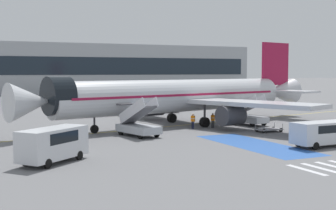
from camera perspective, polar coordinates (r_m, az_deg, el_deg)
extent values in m
plane|color=slate|center=(52.75, -0.51, -2.64)|extent=(600.00, 600.00, 0.00)
cube|color=gold|center=(53.62, 1.12, -2.53)|extent=(72.61, 17.56, 0.01)
cube|color=#2856A8|center=(40.48, 10.59, -4.78)|extent=(4.34, 13.39, 0.01)
cube|color=silver|center=(31.06, 16.53, -7.59)|extent=(0.44, 3.60, 0.01)
cube|color=silver|center=(31.85, 18.17, -7.34)|extent=(0.44, 3.60, 0.01)
cube|color=silver|center=(32.66, 19.73, -7.09)|extent=(0.44, 3.60, 0.01)
cylinder|color=silver|center=(53.33, 1.12, 1.12)|extent=(30.63, 10.71, 3.69)
cone|color=silver|center=(44.49, -16.47, 0.35)|extent=(4.79, 4.46, 3.62)
cone|color=silver|center=(66.23, 13.35, 1.60)|extent=(6.21, 4.74, 3.54)
cylinder|color=black|center=(45.55, -13.25, 1.08)|extent=(3.02, 4.14, 3.73)
cube|color=maroon|center=(53.32, 1.12, 1.32)|extent=(28.27, 10.22, 0.24)
cube|color=silver|center=(49.53, 10.02, 0.18)|extent=(9.91, 16.34, 0.44)
cylinder|color=#38383D|center=(49.48, 7.67, -1.30)|extent=(3.13, 2.66, 2.09)
cube|color=silver|center=(61.81, -1.46, 1.02)|extent=(5.91, 16.17, 0.44)
cylinder|color=#38383D|center=(59.92, -1.82, -0.32)|extent=(3.13, 2.66, 2.09)
cube|color=maroon|center=(65.53, 12.95, 4.90)|extent=(5.11, 1.55, 5.74)
cube|color=silver|center=(62.98, 15.06, 1.61)|extent=(4.61, 6.52, 0.24)
cube|color=silver|center=(67.42, 10.29, 1.84)|extent=(4.61, 6.52, 0.24)
cylinder|color=#38383D|center=(47.44, -8.97, -1.35)|extent=(0.20, 0.20, 2.63)
cylinder|color=black|center=(47.59, -8.96, -2.92)|extent=(0.88, 0.47, 0.84)
cylinder|color=#38383D|center=(52.25, 4.49, -0.84)|extent=(0.24, 0.24, 2.32)
cylinder|color=black|center=(52.36, 4.49, -2.10)|extent=(1.21, 0.84, 1.10)
cylinder|color=#38383D|center=(56.71, 0.47, -0.43)|extent=(0.24, 0.24, 2.32)
cylinder|color=black|center=(56.82, 0.47, -1.60)|extent=(1.21, 0.84, 1.10)
cube|color=#ADB2BA|center=(44.99, -3.64, -2.93)|extent=(3.26, 5.18, 0.70)
cylinder|color=black|center=(45.92, -5.79, -3.24)|extent=(0.38, 0.73, 0.70)
cylinder|color=black|center=(46.93, -3.85, -3.07)|extent=(0.38, 0.73, 0.70)
cylinder|color=black|center=(43.14, -3.40, -3.70)|extent=(0.38, 0.73, 0.70)
cylinder|color=black|center=(44.22, -1.40, -3.50)|extent=(0.38, 0.73, 0.70)
cube|color=#4C4C51|center=(44.85, -3.65, -1.27)|extent=(2.36, 4.37, 2.05)
cube|color=#4C4C51|center=(46.66, -5.23, 0.10)|extent=(1.86, 1.45, 0.12)
cube|color=silver|center=(44.38, -4.47, -0.72)|extent=(1.10, 4.37, 2.77)
cube|color=silver|center=(45.24, -2.84, -0.62)|extent=(1.10, 4.37, 2.77)
cube|color=#ADB2BA|center=(55.04, 9.64, -1.69)|extent=(3.26, 5.18, 0.70)
cylinder|color=black|center=(55.55, 7.70, -1.97)|extent=(0.38, 0.73, 0.70)
cylinder|color=black|center=(56.89, 9.02, -1.84)|extent=(0.38, 0.73, 0.70)
cylinder|color=black|center=(53.27, 10.29, -2.26)|extent=(0.38, 0.73, 0.70)
cylinder|color=black|center=(54.67, 11.59, -2.12)|extent=(0.38, 0.73, 0.70)
cube|color=#4C4C51|center=(54.94, 9.65, -0.46)|extent=(2.35, 4.36, 1.80)
cube|color=#4C4C51|center=(56.43, 7.95, 0.52)|extent=(1.86, 1.45, 0.12)
cube|color=silver|center=(54.34, 9.11, 0.00)|extent=(1.09, 4.33, 2.54)
cube|color=silver|center=(55.47, 10.19, 0.07)|extent=(1.09, 4.33, 2.54)
cube|color=#38383D|center=(73.57, -0.54, -0.11)|extent=(3.03, 8.27, 0.60)
cube|color=silver|center=(77.26, -1.55, 0.46)|extent=(2.49, 1.96, 1.60)
cube|color=black|center=(78.10, -1.77, 0.74)|extent=(2.00, 0.17, 0.70)
cylinder|color=#B7BCC4|center=(73.13, -0.44, 1.09)|extent=(2.88, 5.75, 2.52)
cylinder|color=gold|center=(73.13, -0.44, 1.09)|extent=(2.59, 0.52, 2.57)
cylinder|color=black|center=(76.60, -2.30, -0.17)|extent=(0.34, 0.98, 0.96)
cylinder|color=black|center=(77.38, -0.64, -0.12)|extent=(0.34, 0.98, 0.96)
cylinder|color=black|center=(72.77, -1.29, -0.39)|extent=(0.34, 0.98, 0.96)
cylinder|color=black|center=(73.59, 0.45, -0.34)|extent=(0.34, 0.98, 0.96)
cylinder|color=black|center=(70.65, -0.68, -0.53)|extent=(0.34, 0.98, 0.96)
cylinder|color=black|center=(71.50, 1.11, -0.48)|extent=(0.34, 0.98, 0.96)
cube|color=silver|center=(40.57, 18.25, -3.19)|extent=(5.27, 2.28, 1.75)
cube|color=black|center=(40.52, 18.27, -2.65)|extent=(2.93, 2.22, 0.63)
cylinder|color=black|center=(42.49, 18.86, -4.08)|extent=(0.65, 0.22, 0.64)
cylinder|color=black|center=(40.27, 15.62, -4.45)|extent=(0.65, 0.22, 0.64)
cylinder|color=black|center=(38.89, 17.53, -4.79)|extent=(0.65, 0.22, 0.64)
cube|color=silver|center=(32.78, -13.84, -4.54)|extent=(5.40, 4.93, 2.06)
cube|color=black|center=(32.71, -13.85, -3.76)|extent=(3.56, 3.43, 0.74)
cylinder|color=black|center=(31.12, -14.46, -6.94)|extent=(0.62, 0.56, 0.64)
cylinder|color=black|center=(32.34, -16.97, -6.57)|extent=(0.62, 0.56, 0.64)
cylinder|color=black|center=(33.65, -10.78, -6.05)|extent=(0.62, 0.56, 0.64)
cylinder|color=black|center=(34.78, -13.23, -5.75)|extent=(0.62, 0.56, 0.64)
cube|color=gray|center=(49.32, 12.19, -2.91)|extent=(2.63, 1.56, 0.12)
cylinder|color=black|center=(48.21, 11.62, -3.13)|extent=(0.40, 0.11, 0.40)
cylinder|color=black|center=(49.25, 10.77, -2.97)|extent=(0.40, 0.11, 0.40)
cylinder|color=black|center=(49.42, 13.60, -2.98)|extent=(0.40, 0.11, 0.40)
cylinder|color=black|center=(50.44, 12.73, -2.83)|extent=(0.40, 0.11, 0.40)
cylinder|color=gray|center=(48.03, 11.51, -2.68)|extent=(0.05, 0.05, 0.55)
cylinder|color=gray|center=(49.16, 10.59, -2.51)|extent=(0.05, 0.05, 0.55)
cylinder|color=gray|center=(49.43, 13.79, -2.53)|extent=(0.05, 0.05, 0.55)
cylinder|color=gray|center=(50.53, 12.85, -2.37)|extent=(0.05, 0.05, 0.55)
cylinder|color=#2D2D33|center=(51.74, 5.57, -2.35)|extent=(0.14, 0.14, 0.79)
cylinder|color=#2D2D33|center=(51.71, 5.38, -2.36)|extent=(0.14, 0.14, 0.79)
cube|color=orange|center=(51.65, 5.48, -1.57)|extent=(0.47, 0.35, 0.63)
cube|color=silver|center=(51.65, 5.48, -1.57)|extent=(0.48, 0.37, 0.06)
sphere|color=brown|center=(51.61, 5.49, -1.11)|extent=(0.21, 0.21, 0.21)
cylinder|color=#191E38|center=(50.74, 3.14, -2.47)|extent=(0.14, 0.14, 0.80)
cylinder|color=#191E38|center=(50.81, 2.96, -2.46)|extent=(0.14, 0.14, 0.80)
cube|color=orange|center=(50.70, 3.05, -1.66)|extent=(0.43, 0.47, 0.63)
cube|color=silver|center=(50.70, 3.05, -1.66)|extent=(0.44, 0.48, 0.06)
sphere|color=tan|center=(50.66, 3.06, -1.18)|extent=(0.22, 0.22, 0.22)
cube|color=#9EA3A8|center=(135.66, -12.85, 4.36)|extent=(116.68, 12.00, 13.99)
cube|color=#19232D|center=(129.75, -12.31, 4.69)|extent=(112.01, 0.10, 4.90)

